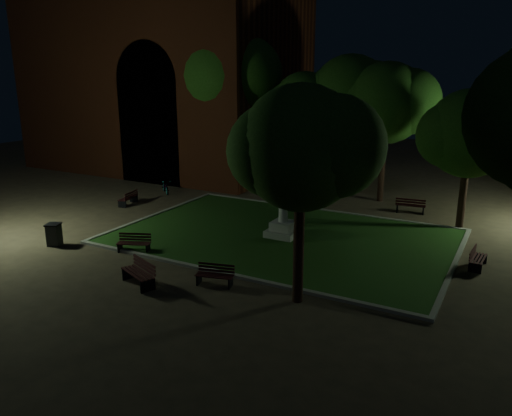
{
  "coord_description": "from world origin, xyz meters",
  "views": [
    {
      "loc": [
        9.51,
        -18.14,
        7.62
      ],
      "look_at": [
        -0.9,
        1.0,
        1.56
      ],
      "focal_mm": 35.0,
      "sensor_mm": 36.0,
      "label": 1
    }
  ],
  "objects_px": {
    "bench_near_left": "(140,273)",
    "bicycle": "(166,187)",
    "bench_west_near": "(134,243)",
    "bench_near_right": "(215,275)",
    "bench_left_side": "(129,199)",
    "bench_far_side": "(410,206)",
    "monument": "(283,218)",
    "trash_bin": "(54,234)",
    "bench_right_side": "(477,259)"
  },
  "relations": [
    {
      "from": "bench_right_side",
      "to": "trash_bin",
      "type": "relative_size",
      "value": 1.42
    },
    {
      "from": "trash_bin",
      "to": "bench_right_side",
      "type": "bearing_deg",
      "value": 20.23
    },
    {
      "from": "bench_near_right",
      "to": "trash_bin",
      "type": "distance_m",
      "value": 8.66
    },
    {
      "from": "monument",
      "to": "bench_west_near",
      "type": "xyz_separation_m",
      "value": [
        -4.85,
        -4.78,
        -0.59
      ]
    },
    {
      "from": "bench_near_left",
      "to": "bench_west_near",
      "type": "bearing_deg",
      "value": 156.83
    },
    {
      "from": "bench_right_side",
      "to": "trash_bin",
      "type": "height_order",
      "value": "trash_bin"
    },
    {
      "from": "bench_left_side",
      "to": "bicycle",
      "type": "distance_m",
      "value": 3.3
    },
    {
      "from": "trash_bin",
      "to": "bicycle",
      "type": "relative_size",
      "value": 0.61
    },
    {
      "from": "monument",
      "to": "bench_near_right",
      "type": "bearing_deg",
      "value": -88.77
    },
    {
      "from": "bench_near_left",
      "to": "bench_near_right",
      "type": "relative_size",
      "value": 1.19
    },
    {
      "from": "bench_near_right",
      "to": "bench_far_side",
      "type": "bearing_deg",
      "value": 57.63
    },
    {
      "from": "bench_far_side",
      "to": "trash_bin",
      "type": "xyz_separation_m",
      "value": [
        -12.9,
        -12.92,
        0.11
      ]
    },
    {
      "from": "bench_west_near",
      "to": "bench_far_side",
      "type": "relative_size",
      "value": 0.93
    },
    {
      "from": "monument",
      "to": "bench_near_right",
      "type": "relative_size",
      "value": 2.18
    },
    {
      "from": "monument",
      "to": "bench_far_side",
      "type": "distance_m",
      "value": 8.3
    },
    {
      "from": "bench_near_left",
      "to": "bench_near_right",
      "type": "height_order",
      "value": "bench_near_left"
    },
    {
      "from": "bench_left_side",
      "to": "bench_far_side",
      "type": "bearing_deg",
      "value": 100.18
    },
    {
      "from": "bench_near_left",
      "to": "bicycle",
      "type": "height_order",
      "value": "bench_near_left"
    },
    {
      "from": "bench_near_left",
      "to": "bench_left_side",
      "type": "height_order",
      "value": "bench_near_left"
    },
    {
      "from": "bench_near_right",
      "to": "bicycle",
      "type": "distance_m",
      "value": 14.67
    },
    {
      "from": "bicycle",
      "to": "bench_near_left",
      "type": "bearing_deg",
      "value": -104.59
    },
    {
      "from": "bench_far_side",
      "to": "bicycle",
      "type": "xyz_separation_m",
      "value": [
        -14.69,
        -2.77,
        0.03
      ]
    },
    {
      "from": "bench_near_left",
      "to": "trash_bin",
      "type": "bearing_deg",
      "value": -171.09
    },
    {
      "from": "bench_near_right",
      "to": "bench_left_side",
      "type": "bearing_deg",
      "value": 132.04
    },
    {
      "from": "bench_far_side",
      "to": "bicycle",
      "type": "bearing_deg",
      "value": 3.36
    },
    {
      "from": "bench_west_near",
      "to": "bicycle",
      "type": "distance_m",
      "value": 10.57
    },
    {
      "from": "monument",
      "to": "bench_left_side",
      "type": "height_order",
      "value": "monument"
    },
    {
      "from": "bench_left_side",
      "to": "bench_far_side",
      "type": "height_order",
      "value": "bench_far_side"
    },
    {
      "from": "monument",
      "to": "bench_left_side",
      "type": "relative_size",
      "value": 2.06
    },
    {
      "from": "bench_right_side",
      "to": "bench_far_side",
      "type": "bearing_deg",
      "value": 34.91
    },
    {
      "from": "trash_bin",
      "to": "monument",
      "type": "bearing_deg",
      "value": 34.61
    },
    {
      "from": "monument",
      "to": "trash_bin",
      "type": "bearing_deg",
      "value": -145.39
    },
    {
      "from": "bench_near_right",
      "to": "trash_bin",
      "type": "height_order",
      "value": "trash_bin"
    },
    {
      "from": "bench_near_right",
      "to": "bench_west_near",
      "type": "distance_m",
      "value": 5.13
    },
    {
      "from": "bench_near_left",
      "to": "bench_near_right",
      "type": "bearing_deg",
      "value": 49.8
    },
    {
      "from": "bench_far_side",
      "to": "bench_west_near",
      "type": "bearing_deg",
      "value": 44.71
    },
    {
      "from": "bench_west_near",
      "to": "bench_left_side",
      "type": "xyz_separation_m",
      "value": [
        -5.56,
        5.75,
        0.01
      ]
    },
    {
      "from": "bench_left_side",
      "to": "bench_far_side",
      "type": "distance_m",
      "value": 15.97
    },
    {
      "from": "bench_left_side",
      "to": "bicycle",
      "type": "bearing_deg",
      "value": 166.44
    },
    {
      "from": "monument",
      "to": "bicycle",
      "type": "xyz_separation_m",
      "value": [
        -10.32,
        4.26,
        -0.52
      ]
    },
    {
      "from": "bicycle",
      "to": "bench_west_near",
      "type": "bearing_deg",
      "value": -108.06
    },
    {
      "from": "bicycle",
      "to": "bench_left_side",
      "type": "bearing_deg",
      "value": -140.66
    },
    {
      "from": "monument",
      "to": "bench_near_right",
      "type": "xyz_separation_m",
      "value": [
        0.13,
        -6.03,
        -0.6
      ]
    },
    {
      "from": "bench_near_right",
      "to": "bench_left_side",
      "type": "xyz_separation_m",
      "value": [
        -10.53,
        7.0,
        0.02
      ]
    },
    {
      "from": "monument",
      "to": "bench_near_left",
      "type": "height_order",
      "value": "monument"
    },
    {
      "from": "bench_far_side",
      "to": "bicycle",
      "type": "height_order",
      "value": "bicycle"
    },
    {
      "from": "bench_near_left",
      "to": "bench_near_right",
      "type": "distance_m",
      "value": 2.77
    },
    {
      "from": "monument",
      "to": "bench_far_side",
      "type": "height_order",
      "value": "monument"
    },
    {
      "from": "bench_near_right",
      "to": "bicycle",
      "type": "xyz_separation_m",
      "value": [
        -10.45,
        10.29,
        0.08
      ]
    },
    {
      "from": "bench_far_side",
      "to": "monument",
      "type": "bearing_deg",
      "value": 50.82
    }
  ]
}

